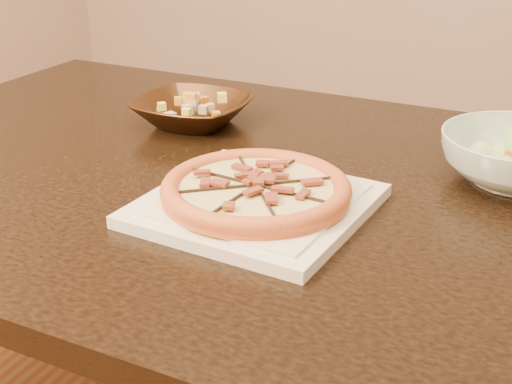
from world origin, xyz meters
TOP-DOWN VIEW (x-y plane):
  - dining_table at (-0.19, 0.10)m, footprint 1.53×1.00m
  - plate at (-0.12, -0.02)m, footprint 0.32×0.32m
  - pizza at (-0.12, -0.02)m, footprint 0.27×0.27m
  - bronze_bowl at (-0.40, 0.28)m, footprint 0.22×0.22m
  - mixed_dish at (-0.40, 0.28)m, footprint 0.11×0.10m

SIDE VIEW (x-z plane):
  - dining_table at x=-0.19m, z-range 0.28..1.03m
  - plate at x=-0.12m, z-range 0.75..0.77m
  - bronze_bowl at x=-0.40m, z-range 0.75..0.80m
  - pizza at x=-0.12m, z-range 0.77..0.80m
  - mixed_dish at x=-0.40m, z-range 0.80..0.83m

